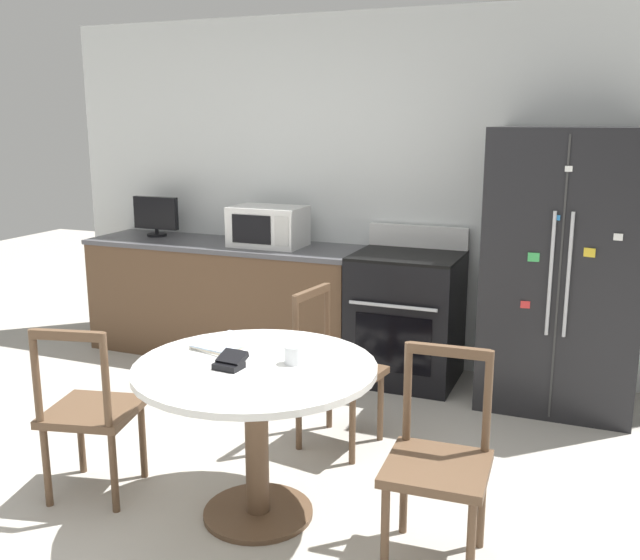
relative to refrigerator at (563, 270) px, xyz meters
The scene contains 14 objects.
ground_plane 2.78m from the refrigerator, 122.38° to the right, with size 14.00×14.00×0.00m, color #B2ADA3.
back_wall 1.53m from the refrigerator, 163.16° to the left, with size 5.20×0.10×2.60m.
kitchen_counter 2.56m from the refrigerator, behind, with size 2.21×0.64×0.90m.
refrigerator is the anchor object (origin of this frame).
oven_range 1.12m from the refrigerator, behind, with size 0.74×0.68×1.08m.
microwave 2.13m from the refrigerator, behind, with size 0.54×0.37×0.30m.
countertop_tv 3.19m from the refrigerator, behind, with size 0.40×0.16×0.32m.
dining_table 2.34m from the refrigerator, 120.93° to the right, with size 1.11×1.11×0.75m.
dining_chair_far 1.66m from the refrigerator, 134.84° to the right, with size 0.48×0.48×0.90m.
dining_chair_right 2.08m from the refrigerator, 99.51° to the right, with size 0.44×0.44×0.90m.
dining_chair_left 2.97m from the refrigerator, 133.90° to the right, with size 0.50×0.50×0.90m.
candle_glass 2.17m from the refrigerator, 118.47° to the right, with size 0.09×0.09×0.08m.
wallet 2.43m from the refrigerator, 121.63° to the right, with size 0.13×0.14×0.07m.
mail_stack 2.31m from the refrigerator, 128.87° to the right, with size 0.31×0.36×0.02m.
Camera 1 is at (1.64, -2.49, 1.84)m, focal length 40.00 mm.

